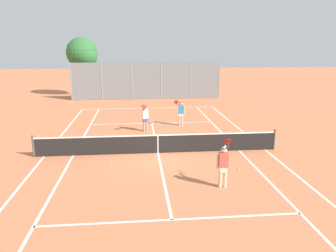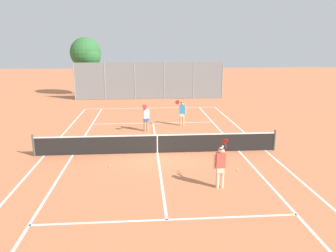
{
  "view_description": "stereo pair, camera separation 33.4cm",
  "coord_description": "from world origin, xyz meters",
  "px_view_note": "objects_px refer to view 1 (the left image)",
  "views": [
    {
      "loc": [
        -1.0,
        -15.41,
        5.24
      ],
      "look_at": [
        0.64,
        1.5,
        1.0
      ],
      "focal_mm": 35.0,
      "sensor_mm": 36.0,
      "label": 1
    },
    {
      "loc": [
        -0.66,
        -15.44,
        5.24
      ],
      "look_at": [
        0.64,
        1.5,
        1.0
      ],
      "focal_mm": 35.0,
      "sensor_mm": 36.0,
      "label": 2
    }
  ],
  "objects_px": {
    "loose_tennis_ball_2": "(239,169)",
    "tree_behind_left": "(83,54)",
    "tennis_net": "(158,143)",
    "loose_tennis_ball_1": "(111,166)",
    "player_near_side": "(223,164)",
    "loose_tennis_ball_0": "(70,142)",
    "loose_tennis_ball_5": "(132,138)",
    "player_far_right": "(181,112)",
    "player_far_left": "(145,117)",
    "loose_tennis_ball_3": "(129,127)"
  },
  "relations": [
    {
      "from": "player_far_right",
      "to": "loose_tennis_ball_5",
      "type": "xyz_separation_m",
      "value": [
        -3.2,
        -2.91,
        -0.89
      ]
    },
    {
      "from": "player_far_right",
      "to": "tree_behind_left",
      "type": "bearing_deg",
      "value": 120.82
    },
    {
      "from": "player_far_right",
      "to": "player_far_left",
      "type": "bearing_deg",
      "value": -152.21
    },
    {
      "from": "loose_tennis_ball_2",
      "to": "tree_behind_left",
      "type": "height_order",
      "value": "tree_behind_left"
    },
    {
      "from": "tennis_net",
      "to": "loose_tennis_ball_5",
      "type": "bearing_deg",
      "value": 116.55
    },
    {
      "from": "player_far_right",
      "to": "loose_tennis_ball_2",
      "type": "relative_size",
      "value": 26.88
    },
    {
      "from": "player_near_side",
      "to": "player_far_left",
      "type": "xyz_separation_m",
      "value": [
        -2.65,
        8.5,
        0.0
      ]
    },
    {
      "from": "loose_tennis_ball_1",
      "to": "loose_tennis_ball_5",
      "type": "relative_size",
      "value": 1.0
    },
    {
      "from": "tennis_net",
      "to": "loose_tennis_ball_1",
      "type": "height_order",
      "value": "tennis_net"
    },
    {
      "from": "loose_tennis_ball_1",
      "to": "loose_tennis_ball_3",
      "type": "relative_size",
      "value": 1.0
    },
    {
      "from": "player_far_right",
      "to": "loose_tennis_ball_2",
      "type": "xyz_separation_m",
      "value": [
        1.43,
        -8.12,
        -0.89
      ]
    },
    {
      "from": "player_far_left",
      "to": "loose_tennis_ball_1",
      "type": "relative_size",
      "value": 26.88
    },
    {
      "from": "loose_tennis_ball_1",
      "to": "player_far_left",
      "type": "bearing_deg",
      "value": 74.14
    },
    {
      "from": "player_near_side",
      "to": "loose_tennis_ball_0",
      "type": "xyz_separation_m",
      "value": [
        -6.85,
        6.43,
        -0.89
      ]
    },
    {
      "from": "loose_tennis_ball_3",
      "to": "tree_behind_left",
      "type": "distance_m",
      "value": 15.46
    },
    {
      "from": "player_near_side",
      "to": "loose_tennis_ball_5",
      "type": "relative_size",
      "value": 26.88
    },
    {
      "from": "loose_tennis_ball_2",
      "to": "player_near_side",
      "type": "bearing_deg",
      "value": -125.21
    },
    {
      "from": "player_far_left",
      "to": "loose_tennis_ball_2",
      "type": "xyz_separation_m",
      "value": [
        3.81,
        -6.86,
        -0.89
      ]
    },
    {
      "from": "tennis_net",
      "to": "loose_tennis_ball_3",
      "type": "xyz_separation_m",
      "value": [
        -1.56,
        5.24,
        -0.48
      ]
    },
    {
      "from": "player_far_right",
      "to": "loose_tennis_ball_1",
      "type": "xyz_separation_m",
      "value": [
        -4.08,
        -7.24,
        -0.89
      ]
    },
    {
      "from": "player_far_right",
      "to": "loose_tennis_ball_0",
      "type": "relative_size",
      "value": 26.88
    },
    {
      "from": "loose_tennis_ball_3",
      "to": "tree_behind_left",
      "type": "bearing_deg",
      "value": 108.74
    },
    {
      "from": "loose_tennis_ball_1",
      "to": "loose_tennis_ball_5",
      "type": "distance_m",
      "value": 4.42
    },
    {
      "from": "tree_behind_left",
      "to": "loose_tennis_ball_2",
      "type": "bearing_deg",
      "value": -66.22
    },
    {
      "from": "loose_tennis_ball_3",
      "to": "player_far_right",
      "type": "bearing_deg",
      "value": 4.93
    },
    {
      "from": "loose_tennis_ball_1",
      "to": "player_far_right",
      "type": "bearing_deg",
      "value": 60.58
    },
    {
      "from": "loose_tennis_ball_0",
      "to": "tree_behind_left",
      "type": "height_order",
      "value": "tree_behind_left"
    },
    {
      "from": "player_far_left",
      "to": "tennis_net",
      "type": "bearing_deg",
      "value": -83.37
    },
    {
      "from": "tennis_net",
      "to": "tree_behind_left",
      "type": "distance_m",
      "value": 20.68
    },
    {
      "from": "loose_tennis_ball_2",
      "to": "loose_tennis_ball_5",
      "type": "relative_size",
      "value": 1.0
    },
    {
      "from": "player_near_side",
      "to": "loose_tennis_ball_0",
      "type": "distance_m",
      "value": 9.43
    },
    {
      "from": "tennis_net",
      "to": "loose_tennis_ball_2",
      "type": "distance_m",
      "value": 4.22
    },
    {
      "from": "player_near_side",
      "to": "loose_tennis_ball_5",
      "type": "xyz_separation_m",
      "value": [
        -3.47,
        6.85,
        -0.89
      ]
    },
    {
      "from": "loose_tennis_ball_1",
      "to": "player_near_side",
      "type": "bearing_deg",
      "value": -30.06
    },
    {
      "from": "loose_tennis_ball_2",
      "to": "loose_tennis_ball_3",
      "type": "bearing_deg",
      "value": 121.94
    },
    {
      "from": "tennis_net",
      "to": "tree_behind_left",
      "type": "relative_size",
      "value": 2.01
    },
    {
      "from": "tennis_net",
      "to": "loose_tennis_ball_2",
      "type": "relative_size",
      "value": 181.82
    },
    {
      "from": "tennis_net",
      "to": "player_far_left",
      "type": "xyz_separation_m",
      "value": [
        -0.5,
        4.29,
        0.42
      ]
    },
    {
      "from": "loose_tennis_ball_2",
      "to": "loose_tennis_ball_5",
      "type": "xyz_separation_m",
      "value": [
        -4.63,
        5.2,
        0.0
      ]
    },
    {
      "from": "player_far_left",
      "to": "loose_tennis_ball_0",
      "type": "distance_m",
      "value": 4.77
    },
    {
      "from": "loose_tennis_ball_2",
      "to": "loose_tennis_ball_0",
      "type": "bearing_deg",
      "value": 149.16
    },
    {
      "from": "loose_tennis_ball_0",
      "to": "tennis_net",
      "type": "bearing_deg",
      "value": -25.18
    },
    {
      "from": "tennis_net",
      "to": "loose_tennis_ball_5",
      "type": "relative_size",
      "value": 181.82
    },
    {
      "from": "player_near_side",
      "to": "loose_tennis_ball_3",
      "type": "height_order",
      "value": "player_near_side"
    },
    {
      "from": "loose_tennis_ball_0",
      "to": "loose_tennis_ball_2",
      "type": "height_order",
      "value": "same"
    },
    {
      "from": "player_far_right",
      "to": "loose_tennis_ball_3",
      "type": "xyz_separation_m",
      "value": [
        -3.45,
        -0.3,
        -0.89
      ]
    },
    {
      "from": "loose_tennis_ball_1",
      "to": "loose_tennis_ball_2",
      "type": "distance_m",
      "value": 5.58
    },
    {
      "from": "player_far_left",
      "to": "loose_tennis_ball_1",
      "type": "bearing_deg",
      "value": -105.86
    },
    {
      "from": "player_far_left",
      "to": "loose_tennis_ball_0",
      "type": "bearing_deg",
      "value": -153.67
    },
    {
      "from": "loose_tennis_ball_0",
      "to": "tree_behind_left",
      "type": "relative_size",
      "value": 0.01
    }
  ]
}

